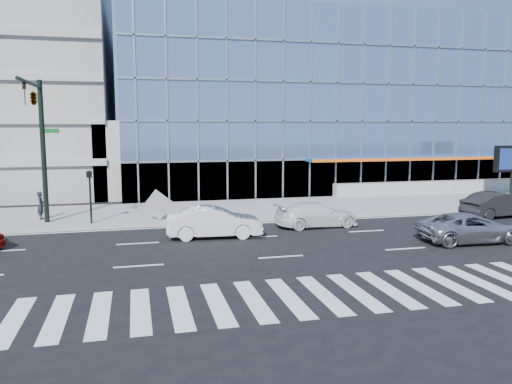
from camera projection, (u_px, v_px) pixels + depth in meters
ground at (258, 237)px, 25.43m from camera, size 160.00×160.00×0.00m
sidewalk at (229, 210)px, 33.12m from camera, size 120.00×8.00×0.15m
theatre_building at (327, 108)px, 52.77m from camera, size 42.00×26.00×15.00m
ramp_block at (135, 158)px, 40.95m from camera, size 6.00×8.00×6.00m
retaining_wall at (500, 185)px, 42.17m from camera, size 30.00×0.80×1.00m
traffic_signal at (37, 116)px, 26.42m from camera, size 1.14×5.74×8.00m
ped_signal_post at (90, 189)px, 27.90m from camera, size 0.30×0.33×3.00m
silver_suv at (471, 228)px, 24.28m from camera, size 5.21×2.62×1.41m
white_suv at (316, 215)px, 27.97m from camera, size 4.79×2.09×1.37m
white_sedan at (214, 222)px, 25.25m from camera, size 4.89×2.03×1.57m
dark_sedan at (498, 205)px, 30.90m from camera, size 4.92×2.27×1.56m
pedestrian at (41, 205)px, 29.34m from camera, size 0.41×0.61×1.65m
tilted_panel at (158, 205)px, 29.06m from camera, size 1.83×0.13×1.83m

